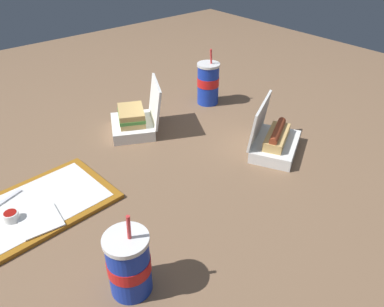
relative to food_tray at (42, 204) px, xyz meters
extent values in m
plane|color=brown|center=(0.40, -0.11, -0.01)|extent=(3.20, 3.20, 0.00)
cube|color=#A56619|center=(0.00, 0.00, 0.00)|extent=(0.39, 0.29, 0.01)
cube|color=white|center=(0.00, 0.00, 0.01)|extent=(0.34, 0.24, 0.00)
cylinder|color=white|center=(-0.09, -0.02, 0.02)|extent=(0.04, 0.04, 0.02)
cylinder|color=#9E140F|center=(-0.09, -0.02, 0.03)|extent=(0.03, 0.03, 0.01)
cube|color=white|center=(-0.03, -0.07, 0.01)|extent=(0.11, 0.11, 0.00)
cube|color=white|center=(-0.08, 0.07, 0.01)|extent=(0.11, 0.05, 0.00)
cube|color=white|center=(0.72, -0.24, 0.01)|extent=(0.25, 0.22, 0.04)
cube|color=white|center=(0.69, -0.18, 0.10)|extent=(0.20, 0.12, 0.14)
cube|color=tan|center=(0.72, -0.24, 0.05)|extent=(0.17, 0.13, 0.03)
cylinder|color=brown|center=(0.72, -0.24, 0.07)|extent=(0.15, 0.10, 0.03)
cylinder|color=yellow|center=(0.72, -0.24, 0.08)|extent=(0.12, 0.07, 0.01)
cube|color=white|center=(0.42, 0.19, 0.01)|extent=(0.21, 0.23, 0.04)
cube|color=white|center=(0.50, 0.15, 0.11)|extent=(0.11, 0.17, 0.15)
cube|color=tan|center=(0.42, 0.19, 0.04)|extent=(0.14, 0.15, 0.02)
cube|color=#4C933D|center=(0.42, 0.19, 0.06)|extent=(0.14, 0.16, 0.01)
cube|color=tan|center=(0.42, 0.19, 0.08)|extent=(0.14, 0.15, 0.02)
cylinder|color=#1938B7|center=(0.80, 0.20, 0.07)|extent=(0.09, 0.09, 0.16)
cylinder|color=red|center=(0.80, 0.20, 0.09)|extent=(0.09, 0.09, 0.04)
cylinder|color=white|center=(0.80, 0.20, 0.16)|extent=(0.09, 0.09, 0.01)
cylinder|color=red|center=(0.80, 0.19, 0.20)|extent=(0.01, 0.01, 0.06)
cylinder|color=#1938B7|center=(0.05, -0.39, 0.06)|extent=(0.09, 0.09, 0.14)
cylinder|color=red|center=(0.05, -0.39, 0.07)|extent=(0.09, 0.09, 0.03)
cylinder|color=white|center=(0.05, -0.39, 0.14)|extent=(0.10, 0.10, 0.01)
cylinder|color=red|center=(0.05, -0.40, 0.18)|extent=(0.01, 0.01, 0.06)
camera|label=1|loc=(-0.19, -0.87, 0.69)|focal=35.00mm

